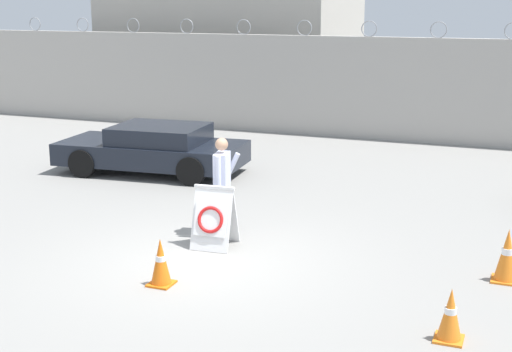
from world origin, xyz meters
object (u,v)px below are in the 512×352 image
object	(u,v)px
traffic_cone_far	(450,315)
traffic_cone_near	(161,262)
barricade_sign	(214,217)
parked_car_front_coupe	(154,148)
traffic_cone_mid	(507,255)
security_guard	(222,181)

from	to	relation	value
traffic_cone_far	traffic_cone_near	bearing A→B (deg)	176.43
barricade_sign	parked_car_front_coupe	distance (m)	5.53
traffic_cone_near	traffic_cone_mid	xyz separation A→B (m)	(4.60, 1.97, 0.05)
traffic_cone_mid	traffic_cone_far	size ratio (longest dim) A/B	1.20
barricade_sign	traffic_cone_far	size ratio (longest dim) A/B	1.56
security_guard	traffic_cone_mid	bearing A→B (deg)	-106.81
barricade_sign	traffic_cone_near	world-z (taller)	barricade_sign
traffic_cone_far	barricade_sign	bearing A→B (deg)	153.41
traffic_cone_mid	traffic_cone_far	distance (m)	2.28
traffic_cone_near	traffic_cone_far	size ratio (longest dim) A/B	1.05
security_guard	traffic_cone_near	world-z (taller)	security_guard
traffic_cone_near	parked_car_front_coupe	size ratio (longest dim) A/B	0.16
traffic_cone_mid	security_guard	bearing A→B (deg)	174.25
security_guard	traffic_cone_far	distance (m)	5.02
security_guard	barricade_sign	bearing A→B (deg)	-179.09
parked_car_front_coupe	traffic_cone_near	bearing A→B (deg)	115.27
barricade_sign	traffic_cone_mid	size ratio (longest dim) A/B	1.30
barricade_sign	security_guard	bearing A→B (deg)	97.71
barricade_sign	traffic_cone_mid	distance (m)	4.58
traffic_cone_near	parked_car_front_coupe	xyz separation A→B (m)	(-3.51, 6.03, 0.24)
parked_car_front_coupe	security_guard	bearing A→B (deg)	128.40
traffic_cone_near	traffic_cone_mid	distance (m)	5.00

